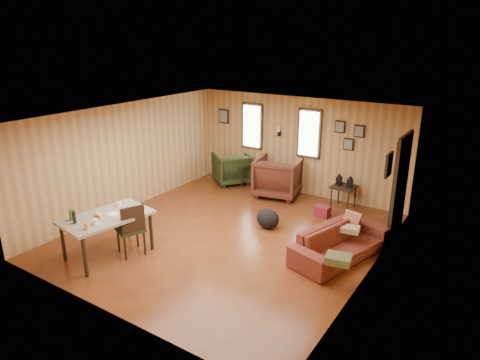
# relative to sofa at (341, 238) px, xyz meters

# --- Properties ---
(room) EXTENTS (5.54, 6.04, 2.44)m
(room) POSITION_rel_sofa_xyz_m (-2.00, -0.08, 0.82)
(room) COLOR brown
(room) RESTS_ON ground
(sofa) EXTENTS (1.12, 2.07, 0.78)m
(sofa) POSITION_rel_sofa_xyz_m (0.00, 0.00, 0.00)
(sofa) COLOR maroon
(sofa) RESTS_ON ground
(recliner_brown) EXTENTS (1.21, 1.16, 1.06)m
(recliner_brown) POSITION_rel_sofa_xyz_m (-2.42, 2.14, 0.14)
(recliner_brown) COLOR #512418
(recliner_brown) RESTS_ON ground
(recliner_green) EXTENTS (1.18, 1.19, 0.90)m
(recliner_green) POSITION_rel_sofa_xyz_m (-3.93, 2.32, 0.06)
(recliner_green) COLOR #263116
(recliner_green) RESTS_ON ground
(end_table) EXTENTS (0.67, 0.64, 0.69)m
(end_table) POSITION_rel_sofa_xyz_m (-3.62, 2.39, -0.00)
(end_table) COLOR black
(end_table) RESTS_ON ground
(side_table) EXTENTS (0.54, 0.54, 0.81)m
(side_table) POSITION_rel_sofa_xyz_m (-0.79, 2.27, 0.16)
(side_table) COLOR black
(side_table) RESTS_ON ground
(cooler) EXTENTS (0.33, 0.24, 0.23)m
(cooler) POSITION_rel_sofa_xyz_m (-0.99, 1.56, -0.27)
(cooler) COLOR maroon
(cooler) RESTS_ON ground
(backpack) EXTENTS (0.59, 0.52, 0.42)m
(backpack) POSITION_rel_sofa_xyz_m (-1.69, 0.37, -0.18)
(backpack) COLOR black
(backpack) RESTS_ON ground
(sofa_pillows) EXTENTS (0.69, 1.67, 0.34)m
(sofa_pillows) POSITION_rel_sofa_xyz_m (0.16, -0.27, 0.11)
(sofa_pillows) COLOR #4B512D
(sofa_pillows) RESTS_ON sofa
(dining_table) EXTENTS (1.15, 1.64, 0.99)m
(dining_table) POSITION_rel_sofa_xyz_m (-3.52, -2.21, 0.31)
(dining_table) COLOR gray
(dining_table) RESTS_ON ground
(dining_chair) EXTENTS (0.58, 0.58, 0.98)m
(dining_chair) POSITION_rel_sofa_xyz_m (-3.16, -1.96, 0.16)
(dining_chair) COLOR #263116
(dining_chair) RESTS_ON ground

